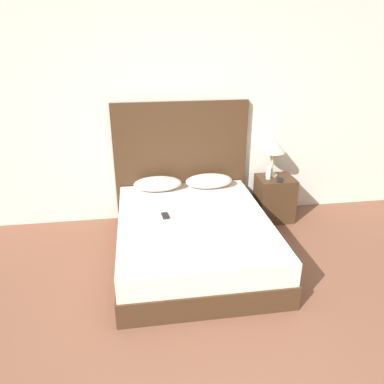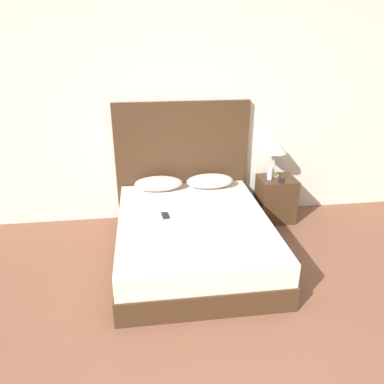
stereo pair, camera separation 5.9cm
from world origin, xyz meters
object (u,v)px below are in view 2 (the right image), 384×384
Objects in this scene: nightstand at (276,199)px; phone_on_nightstand at (281,181)px; bed at (193,238)px; table_lamp at (275,147)px; phone_on_bed at (165,216)px.

nightstand is 3.43× the size of phone_on_nightstand.
table_lamp is at bearing 36.05° from bed.
nightstand is at bearing 32.53° from bed.
phone_on_nightstand is at bearing -75.19° from table_lamp.
table_lamp is (1.41, 0.74, 0.47)m from phone_on_bed.
phone_on_nightstand reaches higher than bed.
phone_on_bed is 0.95× the size of phone_on_nightstand.
bed is 1.38m from nightstand.
phone_on_nightstand is at bearing 21.00° from phone_on_bed.
phone_on_bed is 0.33× the size of table_lamp.
phone_on_nightstand is at bearing 28.68° from bed.
table_lamp is 2.89× the size of phone_on_nightstand.
phone_on_nightstand reaches higher than phone_on_bed.
nightstand is at bearing 96.84° from phone_on_nightstand.
table_lamp is at bearing 113.98° from nightstand.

